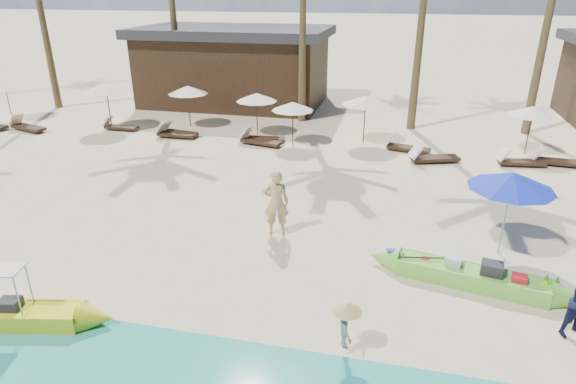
% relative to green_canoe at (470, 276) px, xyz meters
% --- Properties ---
extents(ground, '(240.00, 240.00, 0.00)m').
position_rel_green_canoe_xyz_m(ground, '(-3.44, -0.57, -0.23)').
color(ground, beige).
rests_on(ground, ground).
extents(green_canoe, '(5.33, 1.42, 0.68)m').
position_rel_green_canoe_xyz_m(green_canoe, '(0.00, 0.00, 0.00)').
color(green_canoe, '#6FD240').
rests_on(green_canoe, ground).
extents(yellow_canoe, '(5.10, 1.34, 1.33)m').
position_rel_green_canoe_xyz_m(yellow_canoe, '(-9.52, -3.66, -0.01)').
color(yellow_canoe, yellow).
rests_on(yellow_canoe, ground).
extents(tourist, '(0.78, 0.59, 1.91)m').
position_rel_green_canoe_xyz_m(tourist, '(-5.02, 1.44, 0.72)').
color(tourist, tan).
rests_on(tourist, ground).
extents(vendor_yellow, '(0.49, 0.63, 0.86)m').
position_rel_green_canoe_xyz_m(vendor_yellow, '(-2.57, -2.96, 0.38)').
color(vendor_yellow, gray).
rests_on(vendor_yellow, ground).
extents(blue_umbrella, '(2.10, 2.10, 2.26)m').
position_rel_green_canoe_xyz_m(blue_umbrella, '(0.91, 1.70, 1.81)').
color(blue_umbrella, '#99999E').
rests_on(blue_umbrella, ground).
extents(resort_parasol_1, '(1.95, 1.95, 2.01)m').
position_rel_green_canoe_xyz_m(resort_parasol_1, '(-21.53, 10.45, 1.58)').
color(resort_parasol_1, '#3A2517').
rests_on(resort_parasol_1, ground).
extents(resort_parasol_2, '(2.18, 2.18, 2.24)m').
position_rel_green_canoe_xyz_m(resort_parasol_2, '(-15.54, 10.11, 1.79)').
color(resort_parasol_2, '#3A2517').
rests_on(resort_parasol_2, ground).
extents(lounger_2_left, '(2.06, 1.13, 0.67)m').
position_rel_green_canoe_xyz_m(lounger_2_left, '(-19.35, 8.90, -0.01)').
color(lounger_2_left, '#3A2517').
rests_on(lounger_2_left, ground).
extents(resort_parasol_3, '(1.94, 1.94, 2.00)m').
position_rel_green_canoe_xyz_m(resort_parasol_3, '(-11.97, 11.40, 1.57)').
color(resort_parasol_3, '#3A2517').
rests_on(resort_parasol_3, ground).
extents(lounger_3_left, '(1.68, 0.52, 0.57)m').
position_rel_green_canoe_xyz_m(lounger_3_left, '(-15.05, 9.97, -0.04)').
color(lounger_3_left, '#3A2517').
rests_on(lounger_3_left, ground).
extents(lounger_3_right, '(1.84, 0.60, 0.62)m').
position_rel_green_canoe_xyz_m(lounger_3_right, '(-11.91, 9.41, -0.02)').
color(lounger_3_right, '#3A2517').
rests_on(lounger_3_right, ground).
extents(resort_parasol_4, '(1.88, 1.88, 1.94)m').
position_rel_green_canoe_xyz_m(resort_parasol_4, '(-8.33, 10.80, 1.52)').
color(resort_parasol_4, '#3A2517').
rests_on(resort_parasol_4, ground).
extents(lounger_4_left, '(1.84, 0.83, 0.60)m').
position_rel_green_canoe_xyz_m(lounger_4_left, '(-11.86, 9.72, -0.03)').
color(lounger_4_left, '#3A2517').
rests_on(lounger_4_left, ground).
extents(lounger_4_right, '(1.73, 0.66, 0.58)m').
position_rel_green_canoe_xyz_m(lounger_4_right, '(-7.75, 9.75, -0.04)').
color(lounger_4_right, '#3A2517').
rests_on(lounger_4_right, ground).
extents(resort_parasol_5, '(1.83, 1.83, 1.88)m').
position_rel_green_canoe_xyz_m(resort_parasol_5, '(-6.38, 9.64, 1.47)').
color(resort_parasol_5, '#3A2517').
rests_on(resort_parasol_5, ground).
extents(lounger_5_left, '(1.99, 0.98, 0.65)m').
position_rel_green_canoe_xyz_m(lounger_5_left, '(-7.82, 9.24, -0.01)').
color(lounger_5_left, '#3A2517').
rests_on(lounger_5_left, ground).
extents(resort_parasol_6, '(2.05, 2.05, 2.12)m').
position_rel_green_canoe_xyz_m(resort_parasol_6, '(-3.36, 10.56, 1.68)').
color(resort_parasol_6, '#3A2517').
rests_on(resort_parasol_6, ground).
extents(lounger_6_left, '(1.93, 1.00, 0.63)m').
position_rel_green_canoe_xyz_m(lounger_6_left, '(-1.53, 9.76, -0.02)').
color(lounger_6_left, '#3A2517').
rests_on(lounger_6_left, ground).
extents(lounger_6_right, '(2.06, 1.20, 0.67)m').
position_rel_green_canoe_xyz_m(lounger_6_right, '(-0.51, 8.58, -0.01)').
color(lounger_6_right, '#3A2517').
rests_on(lounger_6_right, ground).
extents(resort_parasol_7, '(1.93, 1.93, 1.98)m').
position_rel_green_canoe_xyz_m(resort_parasol_7, '(3.34, 10.63, 1.56)').
color(resort_parasol_7, '#3A2517').
rests_on(resort_parasol_7, ground).
extents(lounger_7_left, '(1.84, 0.76, 0.61)m').
position_rel_green_canoe_xyz_m(lounger_7_left, '(2.75, 8.92, -0.03)').
color(lounger_7_left, '#3A2517').
rests_on(lounger_7_left, ground).
extents(lounger_7_right, '(1.93, 0.71, 0.64)m').
position_rel_green_canoe_xyz_m(lounger_7_right, '(4.15, 9.31, -0.01)').
color(lounger_7_right, '#3A2517').
rests_on(lounger_7_right, ground).
extents(pavilion_west, '(10.80, 6.60, 4.30)m').
position_rel_green_canoe_xyz_m(pavilion_west, '(-11.44, 16.93, 1.96)').
color(pavilion_west, '#3A2517').
rests_on(pavilion_west, ground).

